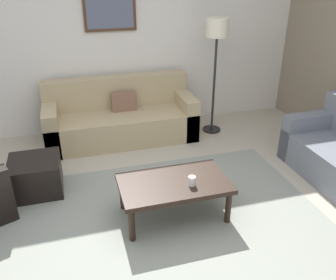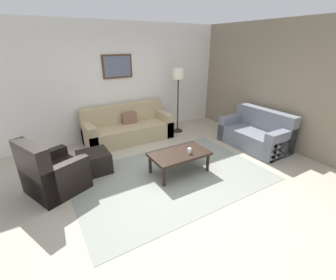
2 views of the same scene
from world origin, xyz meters
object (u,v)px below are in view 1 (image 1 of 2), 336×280
object	(u,v)px
ottoman	(36,176)
framed_artwork	(110,11)
lamp_standing	(217,40)
couch_main	(120,118)
coffee_table	(174,186)
cup	(192,181)

from	to	relation	value
ottoman	framed_artwork	world-z (taller)	framed_artwork
ottoman	lamp_standing	bearing A→B (deg)	21.36
couch_main	ottoman	size ratio (longest dim) A/B	3.86
couch_main	framed_artwork	distance (m)	1.53
ottoman	coffee_table	bearing A→B (deg)	-32.11
coffee_table	cup	bearing A→B (deg)	-36.54
couch_main	lamp_standing	xyz separation A→B (m)	(1.41, -0.18, 1.11)
couch_main	cup	xyz separation A→B (m)	(0.36, -2.17, 0.16)
ottoman	couch_main	bearing A→B (deg)	45.60
cup	lamp_standing	distance (m)	2.44
couch_main	framed_artwork	world-z (taller)	framed_artwork
cup	framed_artwork	xyz separation A→B (m)	(-0.36, 2.56, 1.32)
couch_main	coffee_table	world-z (taller)	couch_main
cup	framed_artwork	bearing A→B (deg)	97.96
couch_main	cup	distance (m)	2.21
framed_artwork	couch_main	bearing A→B (deg)	-90.80
lamp_standing	framed_artwork	xyz separation A→B (m)	(-1.41, 0.58, 0.37)
coffee_table	lamp_standing	world-z (taller)	lamp_standing
cup	lamp_standing	size ratio (longest dim) A/B	0.06
coffee_table	framed_artwork	distance (m)	2.84
coffee_table	framed_artwork	world-z (taller)	framed_artwork
couch_main	framed_artwork	size ratio (longest dim) A/B	2.91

